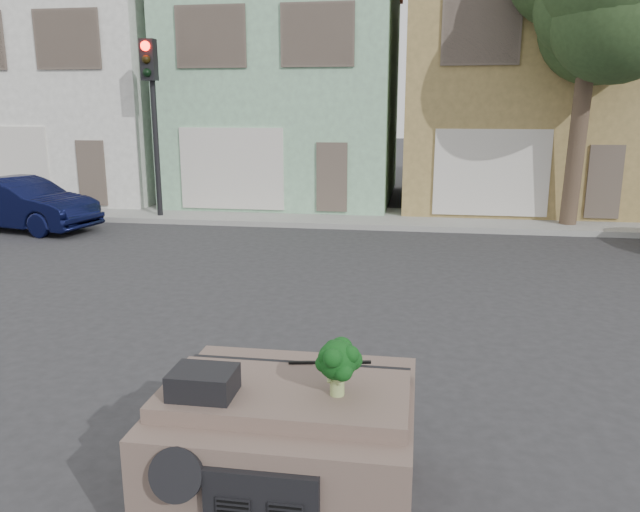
# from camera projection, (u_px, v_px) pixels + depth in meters

# --- Properties ---
(ground_plane) EXTENTS (120.00, 120.00, 0.00)m
(ground_plane) POSITION_uv_depth(u_px,v_px,m) (337.00, 363.00, 8.11)
(ground_plane) COLOR #303033
(ground_plane) RESTS_ON ground
(sidewalk) EXTENTS (40.00, 3.00, 0.15)m
(sidewalk) POSITION_uv_depth(u_px,v_px,m) (384.00, 218.00, 18.18)
(sidewalk) COLOR gray
(sidewalk) RESTS_ON ground
(townhouse_white) EXTENTS (7.20, 8.20, 7.55)m
(townhouse_white) POSITION_uv_depth(u_px,v_px,m) (92.00, 92.00, 22.84)
(townhouse_white) COLOR silver
(townhouse_white) RESTS_ON ground
(townhouse_mint) EXTENTS (7.20, 8.20, 7.55)m
(townhouse_mint) POSITION_uv_depth(u_px,v_px,m) (293.00, 91.00, 21.69)
(townhouse_mint) COLOR #8CBF99
(townhouse_mint) RESTS_ON ground
(townhouse_tan) EXTENTS (7.20, 8.20, 7.55)m
(townhouse_tan) POSITION_uv_depth(u_px,v_px,m) (515.00, 90.00, 20.54)
(townhouse_tan) COLOR #99814A
(townhouse_tan) RESTS_ON ground
(navy_sedan) EXTENTS (4.50, 2.31, 1.41)m
(navy_sedan) POSITION_uv_depth(u_px,v_px,m) (23.00, 230.00, 16.86)
(navy_sedan) COLOR black
(navy_sedan) RESTS_ON ground
(traffic_signal) EXTENTS (0.40, 0.40, 5.10)m
(traffic_signal) POSITION_uv_depth(u_px,v_px,m) (154.00, 132.00, 17.63)
(traffic_signal) COLOR black
(traffic_signal) RESTS_ON ground
(tree_near) EXTENTS (4.40, 4.00, 8.50)m
(tree_near) POSITION_uv_depth(u_px,v_px,m) (584.00, 66.00, 15.77)
(tree_near) COLOR #2A4120
(tree_near) RESTS_ON ground
(car_dashboard) EXTENTS (2.00, 1.80, 1.12)m
(car_dashboard) POSITION_uv_depth(u_px,v_px,m) (289.00, 444.00, 5.10)
(car_dashboard) COLOR brown
(car_dashboard) RESTS_ON ground
(instrument_hump) EXTENTS (0.48, 0.38, 0.20)m
(instrument_hump) POSITION_uv_depth(u_px,v_px,m) (203.00, 382.00, 4.70)
(instrument_hump) COLOR black
(instrument_hump) RESTS_ON car_dashboard
(wiper_arm) EXTENTS (0.69, 0.15, 0.02)m
(wiper_arm) POSITION_uv_depth(u_px,v_px,m) (330.00, 362.00, 5.29)
(wiper_arm) COLOR black
(wiper_arm) RESTS_ON car_dashboard
(broccoli) EXTENTS (0.40, 0.40, 0.44)m
(broccoli) POSITION_uv_depth(u_px,v_px,m) (337.00, 368.00, 4.67)
(broccoli) COLOR #0C350F
(broccoli) RESTS_ON car_dashboard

